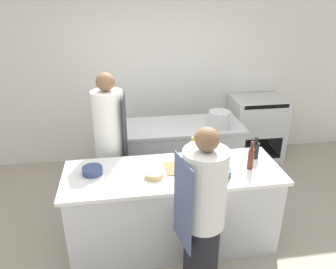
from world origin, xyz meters
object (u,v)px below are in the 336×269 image
at_px(bottle_olive_oil, 255,150).
at_px(bowl_prep_small, 154,174).
at_px(chef_at_prep_near, 202,217).
at_px(bowl_ceramic_blue, 92,171).
at_px(oven_range, 256,128).
at_px(chef_at_stove, 111,147).
at_px(stockpot, 219,120).
at_px(bowl_mixing_large, 219,172).
at_px(bottle_vinegar, 192,149).
at_px(bottle_wine, 251,158).

xyz_separation_m(bottle_olive_oil, bowl_prep_small, (-1.13, -0.23, -0.07)).
relative_size(chef_at_prep_near, bowl_prep_small, 8.74).
bearing_deg(bowl_ceramic_blue, chef_at_prep_near, -37.44).
height_order(bottle_olive_oil, bowl_ceramic_blue, bottle_olive_oil).
relative_size(oven_range, bottle_olive_oil, 4.19).
relative_size(chef_at_stove, bottle_olive_oil, 7.28).
xyz_separation_m(bowl_ceramic_blue, stockpot, (1.59, 0.95, 0.08)).
relative_size(bowl_mixing_large, bowl_ceramic_blue, 1.25).
xyz_separation_m(oven_range, bottle_olive_oil, (-0.73, -1.63, 0.49)).
xyz_separation_m(chef_at_prep_near, bowl_ceramic_blue, (-0.95, 0.73, 0.12)).
height_order(bowl_mixing_large, bowl_prep_small, bowl_mixing_large).
bearing_deg(bowl_ceramic_blue, bottle_vinegar, 10.95).
height_order(bottle_vinegar, bottle_wine, bottle_wine).
xyz_separation_m(oven_range, chef_at_prep_near, (-1.52, -2.43, 0.31)).
bearing_deg(stockpot, bottle_vinegar, -125.35).
bearing_deg(chef_at_stove, bottle_wine, 69.61).
distance_m(chef_at_stove, stockpot, 1.47).
xyz_separation_m(bottle_wine, bowl_mixing_large, (-0.35, -0.08, -0.09)).
bearing_deg(stockpot, bowl_mixing_large, -106.88).
bearing_deg(bottle_vinegar, chef_at_stove, 157.35).
distance_m(chef_at_stove, bottle_vinegar, 0.97).
bearing_deg(bottle_olive_oil, bottle_vinegar, 169.23).
height_order(chef_at_prep_near, chef_at_stove, chef_at_stove).
bearing_deg(bottle_olive_oil, chef_at_stove, 162.28).
height_order(chef_at_prep_near, bottle_olive_oil, chef_at_prep_near).
distance_m(bottle_olive_oil, stockpot, 0.88).
xyz_separation_m(bowl_mixing_large, bowl_prep_small, (-0.64, 0.06, -0.01)).
bearing_deg(bowl_prep_small, chef_at_prep_near, -58.70).
bearing_deg(oven_range, chef_at_stove, -153.80).
height_order(bowl_prep_small, stockpot, stockpot).
bearing_deg(bottle_olive_oil, bowl_prep_small, -168.44).
xyz_separation_m(chef_at_stove, bowl_prep_small, (0.43, -0.73, 0.03)).
distance_m(chef_at_prep_near, bottle_vinegar, 0.96).
xyz_separation_m(chef_at_stove, bottle_wine, (1.42, -0.71, 0.13)).
height_order(oven_range, chef_at_prep_near, chef_at_prep_near).
height_order(bottle_vinegar, bowl_ceramic_blue, bottle_vinegar).
distance_m(bottle_vinegar, bowl_prep_small, 0.59).
xyz_separation_m(bottle_olive_oil, bottle_vinegar, (-0.67, 0.13, -0.00)).
xyz_separation_m(chef_at_prep_near, bowl_prep_small, (-0.35, 0.57, 0.11)).
bearing_deg(chef_at_prep_near, bottle_vinegar, -18.85).
relative_size(chef_at_stove, bowl_ceramic_blue, 8.79).
bearing_deg(bowl_mixing_large, bowl_ceramic_blue, 170.18).
distance_m(oven_range, chef_at_stove, 2.58).
relative_size(oven_range, chef_at_stove, 0.57).
xyz_separation_m(chef_at_stove, bowl_mixing_large, (1.06, -0.79, 0.04)).
distance_m(oven_range, bowl_prep_small, 2.67).
xyz_separation_m(chef_at_prep_near, chef_at_stove, (-0.77, 1.30, 0.08)).
relative_size(chef_at_prep_near, bowl_ceramic_blue, 8.13).
distance_m(chef_at_stove, bottle_wine, 1.59).
relative_size(bottle_olive_oil, stockpot, 0.86).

